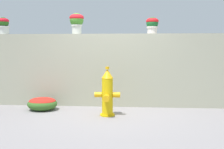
{
  "coord_description": "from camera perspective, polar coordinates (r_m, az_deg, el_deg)",
  "views": [
    {
      "loc": [
        0.48,
        -5.18,
        1.31
      ],
      "look_at": [
        -0.01,
        0.96,
        0.72
      ],
      "focal_mm": 45.21,
      "sensor_mm": 36.0,
      "label": 1
    }
  ],
  "objects": [
    {
      "name": "ground_plane",
      "position": [
        5.37,
        -0.71,
        -8.7
      ],
      "size": [
        24.0,
        24.0,
        0.0
      ],
      "primitive_type": "plane",
      "color": "gray"
    },
    {
      "name": "stone_wall",
      "position": [
        6.38,
        0.24,
        0.92
      ],
      "size": [
        5.85,
        0.36,
        1.62
      ],
      "primitive_type": "cube",
      "color": "#A1A089",
      "rests_on": "ground"
    },
    {
      "name": "potted_plant_0",
      "position": [
        7.04,
        -21.12,
        9.35
      ],
      "size": [
        0.29,
        0.29,
        0.39
      ],
      "color": "silver",
      "rests_on": "stone_wall"
    },
    {
      "name": "potted_plant_1",
      "position": [
        6.49,
        -7.16,
        10.7
      ],
      "size": [
        0.32,
        0.32,
        0.47
      ],
      "color": "silver",
      "rests_on": "stone_wall"
    },
    {
      "name": "potted_plant_2",
      "position": [
        6.41,
        8.15,
        10.06
      ],
      "size": [
        0.28,
        0.28,
        0.37
      ],
      "color": "silver",
      "rests_on": "stone_wall"
    },
    {
      "name": "fire_hydrant",
      "position": [
        5.43,
        -0.95,
        -3.89
      ],
      "size": [
        0.5,
        0.41,
        0.95
      ],
      "color": "#DEB50C",
      "rests_on": "ground"
    },
    {
      "name": "flower_bush_left",
      "position": [
        6.15,
        -13.9,
        -5.65
      ],
      "size": [
        0.63,
        0.56,
        0.28
      ],
      "color": "#376325",
      "rests_on": "ground"
    }
  ]
}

